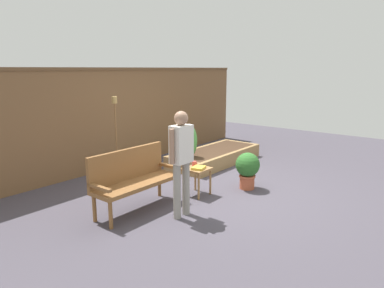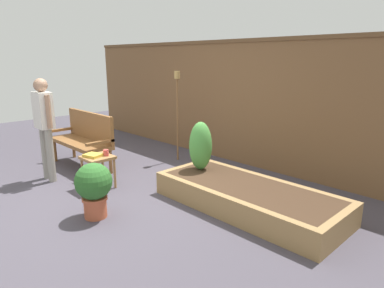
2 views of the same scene
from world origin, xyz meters
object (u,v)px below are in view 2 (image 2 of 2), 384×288
Objects in this scene: book_on_table at (93,155)px; person_by_bench at (44,121)px; cup_on_table at (106,153)px; potted_boxwood at (94,186)px; side_table at (98,162)px; shrub_near_bench at (201,146)px; tiki_torch at (177,100)px; garden_bench at (85,136)px.

person_by_bench is (-0.82, -0.32, 0.43)m from book_on_table.
person_by_bench is at bearing -152.05° from cup_on_table.
cup_on_table is 0.99m from potted_boxwood.
side_table is 1.07m from person_by_bench.
shrub_near_bench is (1.00, 0.92, 0.12)m from cup_on_table.
potted_boxwood is 0.41× the size of tiki_torch.
book_on_table is 0.34× the size of shrub_near_bench.
side_table is at bearing -19.00° from garden_bench.
cup_on_table is 0.49× the size of book_on_table.
garden_bench is at bearing 108.99° from person_by_bench.
garden_bench is at bearing -120.94° from tiki_torch.
shrub_near_bench is at bearing 44.16° from side_table.
potted_boxwood reaches higher than side_table.
book_on_table is 1.54m from shrub_near_bench.
book_on_table is at bearing -21.99° from garden_bench.
potted_boxwood reaches higher than book_on_table.
shrub_near_bench is 1.60m from tiki_torch.
side_table is at bearing -120.06° from cup_on_table.
person_by_bench reaches higher than cup_on_table.
garden_bench reaches higher than potted_boxwood.
potted_boxwood is at bearing -39.10° from cup_on_table.
garden_bench is 1.18m from side_table.
potted_boxwood is 1.76m from person_by_bench.
book_on_table is at bearing -118.60° from cup_on_table.
tiki_torch is (-1.33, 0.75, 0.47)m from shrub_near_bench.
person_by_bench is at bearing -71.01° from garden_bench.
tiki_torch reaches higher than shrub_near_bench.
shrub_near_bench reaches higher than potted_boxwood.
shrub_near_bench reaches higher than garden_bench.
cup_on_table reaches higher than book_on_table.
shrub_near_bench reaches higher than side_table.
tiki_torch is (-0.24, 1.83, 0.62)m from book_on_table.
tiki_torch reaches higher than potted_boxwood.
side_table is at bearing -135.84° from shrub_near_bench.
garden_bench is 2.16× the size of potted_boxwood.
shrub_near_bench is (0.24, 1.54, 0.25)m from potted_boxwood.
potted_boxwood is (0.76, -0.62, -0.13)m from cup_on_table.
person_by_bench is at bearing -156.05° from side_table.
person_by_bench reaches higher than shrub_near_bench.
potted_boxwood is (0.82, -0.51, -0.01)m from side_table.
side_table is at bearing 47.29° from book_on_table.
book_on_table is (-0.03, -0.06, 0.10)m from side_table.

